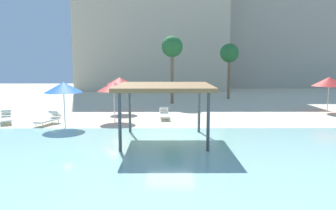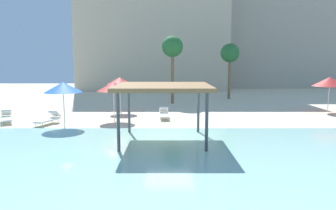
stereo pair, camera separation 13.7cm
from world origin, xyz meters
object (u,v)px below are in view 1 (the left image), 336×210
(lounge_chair_4, at_px, (7,117))
(palm_tree_1, at_px, (172,48))
(lounge_chair_0, at_px, (49,119))
(shade_pavilion, at_px, (164,88))
(beach_umbrella_blue_3, at_px, (64,87))
(beach_umbrella_red_4, at_px, (329,82))
(beach_umbrella_red_5, at_px, (120,81))
(palm_tree_0, at_px, (229,54))
(lounge_chair_2, at_px, (164,114))
(beach_umbrella_red_0, at_px, (114,87))

(lounge_chair_4, relative_size, palm_tree_1, 0.32)
(lounge_chair_0, bearing_deg, shade_pavilion, 76.83)
(shade_pavilion, bearing_deg, beach_umbrella_blue_3, 150.17)
(beach_umbrella_red_4, bearing_deg, beach_umbrella_blue_3, -162.57)
(beach_umbrella_blue_3, bearing_deg, beach_umbrella_red_5, 66.98)
(beach_umbrella_red_4, height_order, palm_tree_0, palm_tree_0)
(beach_umbrella_blue_3, height_order, lounge_chair_2, beach_umbrella_blue_3)
(beach_umbrella_blue_3, xyz_separation_m, lounge_chair_2, (5.75, 2.85, -1.99))
(beach_umbrella_red_4, distance_m, beach_umbrella_red_5, 15.78)
(shade_pavilion, height_order, lounge_chair_4, shade_pavilion)
(lounge_chair_0, xyz_separation_m, palm_tree_0, (13.55, 13.38, 4.24))
(beach_umbrella_red_0, relative_size, beach_umbrella_red_4, 0.95)
(beach_umbrella_blue_3, height_order, lounge_chair_4, beach_umbrella_blue_3)
(beach_umbrella_blue_3, xyz_separation_m, palm_tree_0, (12.29, 14.33, 2.24))
(lounge_chair_0, bearing_deg, palm_tree_1, 159.70)
(beach_umbrella_red_0, distance_m, lounge_chair_2, 3.80)
(beach_umbrella_red_5, bearing_deg, beach_umbrella_blue_3, -113.02)
(beach_umbrella_blue_3, bearing_deg, lounge_chair_4, 160.81)
(lounge_chair_0, bearing_deg, beach_umbrella_red_4, 121.77)
(palm_tree_1, bearing_deg, palm_tree_0, 31.99)
(beach_umbrella_red_5, bearing_deg, lounge_chair_4, -147.07)
(beach_umbrella_blue_3, relative_size, beach_umbrella_red_4, 0.99)
(palm_tree_0, bearing_deg, lounge_chair_0, -135.37)
(beach_umbrella_blue_3, relative_size, palm_tree_1, 0.43)
(beach_umbrella_red_0, xyz_separation_m, lounge_chair_0, (-3.80, -1.15, -1.88))
(beach_umbrella_red_4, bearing_deg, palm_tree_0, 124.34)
(beach_umbrella_red_0, bearing_deg, lounge_chair_0, -163.20)
(lounge_chair_4, xyz_separation_m, palm_tree_1, (10.52, 9.24, 4.67))
(beach_umbrella_red_0, distance_m, beach_umbrella_red_4, 16.06)
(lounge_chair_0, height_order, palm_tree_1, palm_tree_1)
(shade_pavilion, relative_size, lounge_chair_2, 2.27)
(beach_umbrella_red_0, distance_m, beach_umbrella_red_5, 3.54)
(beach_umbrella_red_5, bearing_deg, beach_umbrella_red_0, -87.76)
(beach_umbrella_blue_3, bearing_deg, beach_umbrella_red_4, 17.43)
(shade_pavilion, bearing_deg, beach_umbrella_red_0, 120.99)
(lounge_chair_2, xyz_separation_m, palm_tree_0, (6.54, 11.49, 4.24))
(beach_umbrella_red_5, height_order, lounge_chair_0, beach_umbrella_red_5)
(beach_umbrella_red_5, xyz_separation_m, palm_tree_1, (4.02, 5.03, 2.63))
(beach_umbrella_red_4, bearing_deg, beach_umbrella_red_0, -167.02)
(beach_umbrella_red_0, relative_size, beach_umbrella_blue_3, 0.95)
(beach_umbrella_red_4, height_order, lounge_chair_0, beach_umbrella_red_4)
(beach_umbrella_red_5, xyz_separation_m, lounge_chair_2, (3.35, -2.79, -2.03))
(lounge_chair_4, bearing_deg, beach_umbrella_red_5, 95.87)
(beach_umbrella_blue_3, xyz_separation_m, palm_tree_1, (6.42, 10.67, 2.67))
(beach_umbrella_red_0, distance_m, beach_umbrella_blue_3, 3.29)
(beach_umbrella_red_5, distance_m, lounge_chair_4, 8.00)
(beach_umbrella_blue_3, distance_m, beach_umbrella_red_5, 6.12)
(beach_umbrella_red_0, relative_size, lounge_chair_0, 1.26)
(beach_umbrella_red_4, bearing_deg, lounge_chair_2, -167.05)
(beach_umbrella_red_0, xyz_separation_m, lounge_chair_2, (3.21, 0.75, -1.88))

